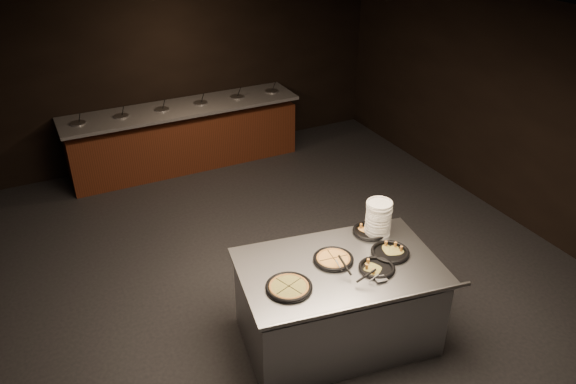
{
  "coord_description": "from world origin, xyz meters",
  "views": [
    {
      "loc": [
        -2.21,
        -4.55,
        4.14
      ],
      "look_at": [
        0.22,
        0.3,
        1.07
      ],
      "focal_mm": 35.0,
      "sensor_mm": 36.0,
      "label": 1
    }
  ],
  "objects_px": {
    "serving_counter": "(337,304)",
    "pan_cheese_whole": "(333,259)",
    "plate_stack": "(378,218)",
    "pan_veggie_whole": "(289,287)"
  },
  "relations": [
    {
      "from": "serving_counter",
      "to": "pan_cheese_whole",
      "type": "bearing_deg",
      "value": 106.3
    },
    {
      "from": "serving_counter",
      "to": "plate_stack",
      "type": "relative_size",
      "value": 5.63
    },
    {
      "from": "pan_veggie_whole",
      "to": "plate_stack",
      "type": "bearing_deg",
      "value": 17.89
    },
    {
      "from": "pan_veggie_whole",
      "to": "pan_cheese_whole",
      "type": "distance_m",
      "value": 0.6
    },
    {
      "from": "serving_counter",
      "to": "plate_stack",
      "type": "height_order",
      "value": "plate_stack"
    },
    {
      "from": "pan_veggie_whole",
      "to": "pan_cheese_whole",
      "type": "xyz_separation_m",
      "value": [
        0.57,
        0.19,
        -0.0
      ]
    },
    {
      "from": "plate_stack",
      "to": "pan_veggie_whole",
      "type": "height_order",
      "value": "plate_stack"
    },
    {
      "from": "serving_counter",
      "to": "pan_veggie_whole",
      "type": "height_order",
      "value": "pan_veggie_whole"
    },
    {
      "from": "plate_stack",
      "to": "pan_cheese_whole",
      "type": "height_order",
      "value": "plate_stack"
    },
    {
      "from": "pan_cheese_whole",
      "to": "serving_counter",
      "type": "bearing_deg",
      "value": -82.79
    }
  ]
}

